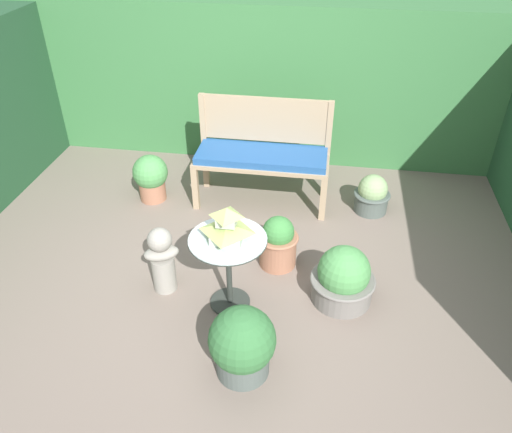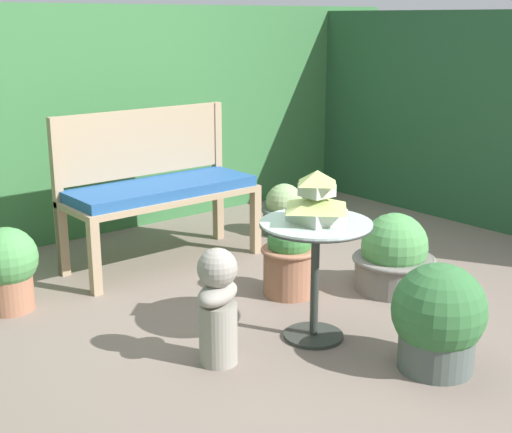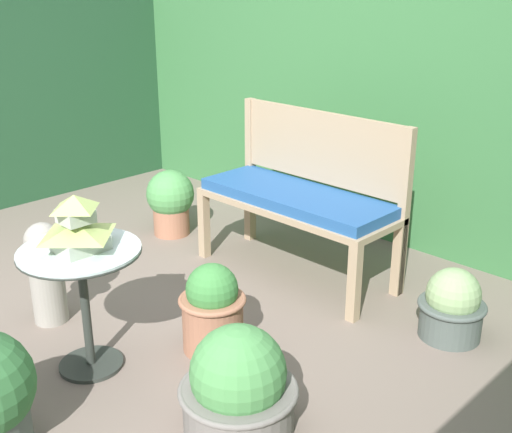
# 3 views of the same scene
# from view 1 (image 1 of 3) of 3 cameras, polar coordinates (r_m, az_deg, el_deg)

# --- Properties ---
(ground) EXTENTS (30.00, 30.00, 0.00)m
(ground) POSITION_cam_1_polar(r_m,az_deg,el_deg) (4.29, -2.52, -6.61)
(ground) COLOR #75665B
(foliage_hedge_back) EXTENTS (6.40, 0.99, 1.74)m
(foliage_hedge_back) POSITION_cam_1_polar(r_m,az_deg,el_deg) (6.08, 2.03, 15.89)
(foliage_hedge_back) COLOR #38703D
(foliage_hedge_back) RESTS_ON ground
(garden_bench) EXTENTS (1.33, 0.51, 0.57)m
(garden_bench) POSITION_cam_1_polar(r_m,az_deg,el_deg) (4.96, 0.65, 6.50)
(garden_bench) COLOR tan
(garden_bench) RESTS_ON ground
(bench_backrest) EXTENTS (1.33, 0.06, 1.04)m
(bench_backrest) POSITION_cam_1_polar(r_m,az_deg,el_deg) (5.05, 1.06, 10.31)
(bench_backrest) COLOR tan
(bench_backrest) RESTS_ON ground
(patio_table) EXTENTS (0.58, 0.58, 0.64)m
(patio_table) POSITION_cam_1_polar(r_m,az_deg,el_deg) (3.71, -3.19, -4.29)
(patio_table) COLOR #2D332D
(patio_table) RESTS_ON ground
(pagoda_birdhouse) EXTENTS (0.30, 0.30, 0.27)m
(pagoda_birdhouse) POSITION_cam_1_polar(r_m,az_deg,el_deg) (3.55, -3.32, -1.07)
(pagoda_birdhouse) COLOR #B2BCA8
(pagoda_birdhouse) RESTS_ON patio_table
(garden_bust) EXTENTS (0.31, 0.25, 0.59)m
(garden_bust) POSITION_cam_1_polar(r_m,az_deg,el_deg) (4.03, -10.67, -4.76)
(garden_bust) COLOR gray
(garden_bust) RESTS_ON ground
(potted_plant_path_edge) EXTENTS (0.45, 0.45, 0.53)m
(potted_plant_path_edge) POSITION_cam_1_polar(r_m,az_deg,el_deg) (3.40, -1.58, -14.41)
(potted_plant_path_edge) COLOR #4C5651
(potted_plant_path_edge) RESTS_ON ground
(potted_plant_table_near) EXTENTS (0.35, 0.35, 0.48)m
(potted_plant_table_near) POSITION_cam_1_polar(r_m,az_deg,el_deg) (4.25, 2.53, -2.98)
(potted_plant_table_near) COLOR #9E664C
(potted_plant_table_near) RESTS_ON ground
(potted_plant_patio_mid) EXTENTS (0.36, 0.36, 0.49)m
(potted_plant_patio_mid) POSITION_cam_1_polar(r_m,az_deg,el_deg) (5.23, -11.93, 4.46)
(potted_plant_patio_mid) COLOR #9E664C
(potted_plant_patio_mid) RESTS_ON ground
(potted_plant_bench_right) EXTENTS (0.52, 0.52, 0.49)m
(potted_plant_bench_right) POSITION_cam_1_polar(r_m,az_deg,el_deg) (3.99, 9.91, -6.98)
(potted_plant_bench_right) COLOR slate
(potted_plant_bench_right) RESTS_ON ground
(potted_plant_bench_left) EXTENTS (0.36, 0.36, 0.40)m
(potted_plant_bench_left) POSITION_cam_1_polar(r_m,az_deg,el_deg) (5.10, 13.11, 2.41)
(potted_plant_bench_left) COLOR #4C5651
(potted_plant_bench_left) RESTS_ON ground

